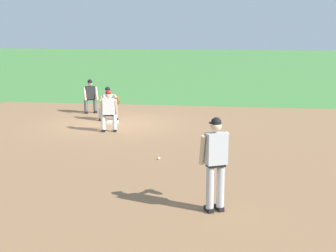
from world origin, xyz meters
name	(u,v)px	position (x,y,z in m)	size (l,w,h in m)	color
ground_plane	(113,124)	(0.00, 0.00, 0.00)	(160.00, 160.00, 0.00)	#47843D
infield_dirt_patch	(147,153)	(-4.21, -2.16, 0.00)	(18.00, 18.00, 0.01)	#936B47
first_base_bag	(113,122)	(0.00, 0.00, 0.04)	(0.38, 0.38, 0.09)	white
baseball	(159,158)	(-4.84, -2.61, 0.04)	(0.07, 0.07, 0.07)	white
pitcher	(216,158)	(-8.37, -4.31, 1.06)	(0.83, 0.59, 1.86)	black
first_baseman	(109,102)	(0.60, 0.30, 0.73)	(0.83, 1.01, 1.34)	black
baserunner	(109,109)	(-1.47, -0.28, 0.79)	(0.51, 0.64, 1.46)	black
umpire	(90,95)	(2.16, 1.55, 0.79)	(0.62, 0.67, 1.46)	black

